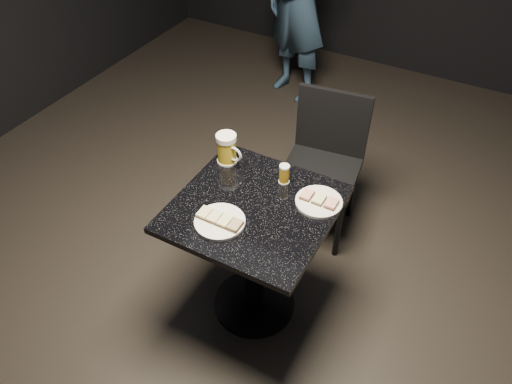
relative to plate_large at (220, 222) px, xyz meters
The scene contains 10 objects.
floor 0.78m from the plate_large, 64.07° to the left, with size 6.00×6.00×0.00m, color black.
plate_large is the anchor object (origin of this frame).
plate_small 0.46m from the plate_large, 44.63° to the left, with size 0.21×0.21×0.01m, color silver.
patron 2.40m from the plate_large, 106.85° to the left, with size 0.59×0.39×1.62m, color navy.
table 0.31m from the plate_large, 64.07° to the left, with size 0.70×0.70×0.75m.
beer_mug 0.43m from the plate_large, 116.59° to the left, with size 0.15×0.10×0.16m.
beer_tumbler 0.40m from the plate_large, 71.88° to the left, with size 0.05×0.05×0.10m.
chair 0.98m from the plate_large, 82.83° to the left, with size 0.48×0.48×0.88m.
canapes_on_plate_large 0.02m from the plate_large, ahead, with size 0.21×0.07×0.02m.
canapes_on_plate_small 0.46m from the plate_large, 44.63° to the left, with size 0.17×0.07×0.02m.
Camera 1 is at (0.79, -1.42, 2.31)m, focal length 35.00 mm.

